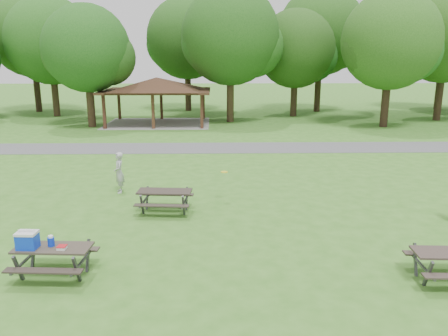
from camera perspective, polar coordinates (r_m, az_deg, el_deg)
ground at (r=13.10m, az=-4.04°, el=-9.91°), size 160.00×160.00×0.00m
asphalt_path at (r=26.49m, az=-2.65°, el=2.64°), size 120.00×3.20×0.02m
pavilion at (r=36.30m, az=-8.78°, el=10.53°), size 8.60×7.01×3.76m
tree_row_c at (r=43.48m, az=-21.59°, el=14.92°), size 8.19×7.80×10.67m
tree_row_d at (r=35.76m, az=-17.35°, el=14.35°), size 6.93×6.60×9.27m
tree_row_e at (r=37.01m, az=1.01°, el=16.52°), size 8.40×8.00×11.02m
tree_row_f at (r=41.14m, az=9.46°, el=14.81°), size 7.35×7.00×9.55m
tree_row_g at (r=36.54m, az=21.06°, el=14.93°), size 7.77×7.40×10.25m
tree_row_h at (r=42.24m, az=27.15°, el=15.07°), size 8.61×8.20×11.37m
tree_deep_a at (r=47.83m, az=-23.69°, el=15.30°), size 8.40×8.00×11.38m
tree_deep_b at (r=45.06m, az=-4.71°, el=16.22°), size 8.40×8.00×11.13m
tree_deep_c at (r=45.23m, az=12.63°, el=16.64°), size 8.82×8.40×11.90m
tree_deep_d at (r=51.18m, az=26.94°, el=14.70°), size 8.40×8.00×11.27m
picnic_table_near at (r=11.88m, az=-22.34°, el=-9.74°), size 1.96×1.62×1.30m
picnic_table_middle at (r=15.59m, az=-7.75°, el=-3.61°), size 2.00×1.66×0.82m
frisbee_in_flight at (r=16.42m, az=0.04°, el=-0.52°), size 0.31×0.31×0.02m
frisbee_thrower at (r=18.12m, az=-13.54°, el=-0.59°), size 0.55×0.69×1.66m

